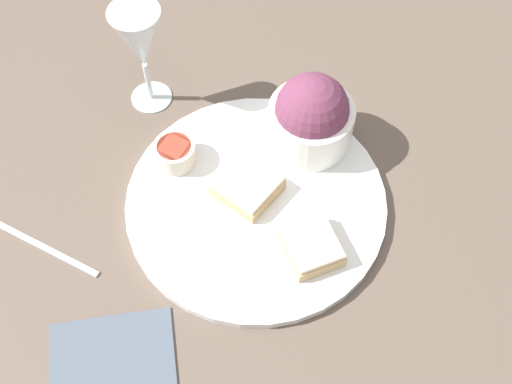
# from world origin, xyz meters

# --- Properties ---
(ground_plane) EXTENTS (4.00, 4.00, 0.00)m
(ground_plane) POSITION_xyz_m (0.00, 0.00, 0.00)
(ground_plane) COLOR brown
(dinner_plate) EXTENTS (0.35, 0.35, 0.01)m
(dinner_plate) POSITION_xyz_m (0.00, 0.00, 0.01)
(dinner_plate) COLOR white
(dinner_plate) RESTS_ON ground_plane
(salad_bowl) EXTENTS (0.12, 0.12, 0.12)m
(salad_bowl) POSITION_xyz_m (0.03, -0.12, 0.06)
(salad_bowl) COLOR white
(salad_bowl) RESTS_ON dinner_plate
(sauce_ramekin) EXTENTS (0.06, 0.06, 0.03)m
(sauce_ramekin) POSITION_xyz_m (0.12, 0.05, 0.03)
(sauce_ramekin) COLOR beige
(sauce_ramekin) RESTS_ON dinner_plate
(cheese_toast_near) EXTENTS (0.09, 0.09, 0.03)m
(cheese_toast_near) POSITION_xyz_m (0.02, -0.00, 0.03)
(cheese_toast_near) COLOR tan
(cheese_toast_near) RESTS_ON dinner_plate
(cheese_toast_far) EXTENTS (0.09, 0.08, 0.03)m
(cheese_toast_far) POSITION_xyz_m (-0.10, -0.01, 0.03)
(cheese_toast_far) COLOR tan
(cheese_toast_far) RESTS_ON dinner_plate
(wine_glass) EXTENTS (0.07, 0.07, 0.17)m
(wine_glass) POSITION_xyz_m (0.25, 0.01, 0.12)
(wine_glass) COLOR silver
(wine_glass) RESTS_ON ground_plane
(napkin) EXTENTS (0.21, 0.21, 0.01)m
(napkin) POSITION_xyz_m (-0.08, 0.28, 0.00)
(napkin) COLOR #4C5666
(napkin) RESTS_ON ground_plane
(fork) EXTENTS (0.15, 0.07, 0.01)m
(fork) POSITION_xyz_m (0.12, 0.26, 0.00)
(fork) COLOR silver
(fork) RESTS_ON ground_plane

